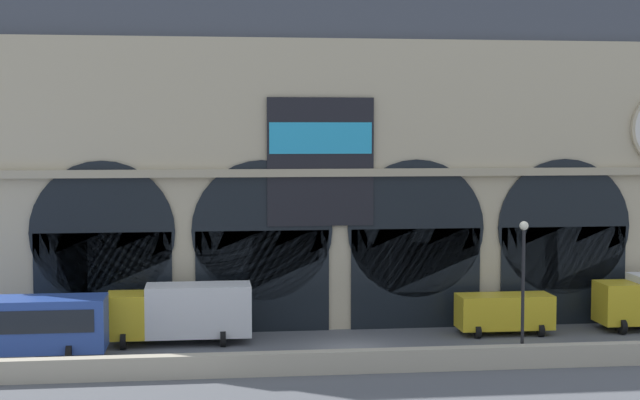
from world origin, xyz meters
TOP-DOWN VIEW (x-y plane):
  - ground_plane at (0.00, 0.00)m, footprint 200.00×200.00m
  - quay_parapet_wall at (0.00, -4.68)m, footprint 90.00×0.70m
  - station_building at (0.03, 7.35)m, footprint 45.24×5.13m
  - box_truck_midwest at (-8.78, 2.46)m, footprint 7.50×2.91m
  - van_mideast at (8.86, 2.70)m, footprint 5.20×2.48m
  - street_lamp_quayside at (7.63, -3.88)m, footprint 0.44×0.44m

SIDE VIEW (x-z plane):
  - ground_plane at x=0.00m, z-range 0.00..0.00m
  - quay_parapet_wall at x=0.00m, z-range 0.00..1.05m
  - van_mideast at x=8.86m, z-range 0.15..2.35m
  - box_truck_midwest at x=-8.78m, z-range 0.14..3.26m
  - street_lamp_quayside at x=7.63m, z-range 0.96..7.86m
  - station_building at x=0.03m, z-range -0.27..19.18m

